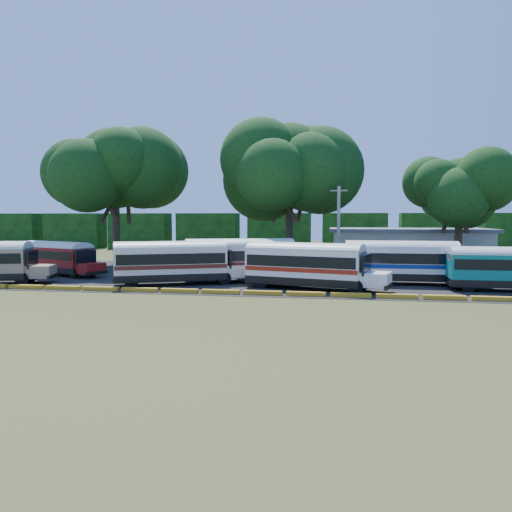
% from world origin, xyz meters
% --- Properties ---
extents(ground, '(160.00, 160.00, 0.00)m').
position_xyz_m(ground, '(0.00, 0.00, 0.00)').
color(ground, '#3C4B19').
rests_on(ground, ground).
extents(asphalt_strip, '(64.00, 24.00, 0.02)m').
position_xyz_m(asphalt_strip, '(1.00, 12.00, 0.01)').
color(asphalt_strip, black).
rests_on(asphalt_strip, ground).
extents(curb, '(53.70, 0.45, 0.30)m').
position_xyz_m(curb, '(-0.00, 1.00, 0.15)').
color(curb, gold).
rests_on(curb, ground).
extents(terminal_building, '(19.00, 9.00, 4.00)m').
position_xyz_m(terminal_building, '(18.00, 30.00, 2.03)').
color(terminal_building, beige).
rests_on(terminal_building, ground).
extents(treeline_backdrop, '(130.00, 4.00, 6.00)m').
position_xyz_m(treeline_backdrop, '(0.00, 48.00, 3.00)').
color(treeline_backdrop, black).
rests_on(treeline_backdrop, ground).
extents(bus_red, '(9.70, 5.89, 3.14)m').
position_xyz_m(bus_red, '(-16.08, 9.62, 1.80)').
color(bus_red, black).
rests_on(bus_red, ground).
extents(bus_cream_west, '(10.78, 6.73, 3.50)m').
position_xyz_m(bus_cream_west, '(-3.30, 4.98, 1.98)').
color(bus_cream_west, black).
rests_on(bus_cream_west, ground).
extents(bus_cream_east, '(11.23, 6.30, 3.61)m').
position_xyz_m(bus_cream_east, '(1.70, 7.87, 2.04)').
color(bus_cream_east, black).
rests_on(bus_cream_east, ground).
extents(bus_white_red, '(10.95, 5.23, 3.50)m').
position_xyz_m(bus_white_red, '(7.38, 4.31, 1.98)').
color(bus_white_red, black).
rests_on(bus_white_red, ground).
extents(bus_white_blue, '(10.67, 2.72, 3.50)m').
position_xyz_m(bus_white_blue, '(14.76, 8.34, 1.98)').
color(bus_white_blue, black).
rests_on(bus_white_blue, ground).
extents(bus_teal, '(9.96, 2.70, 3.26)m').
position_xyz_m(bus_teal, '(21.96, 5.64, 1.87)').
color(bus_teal, black).
rests_on(bus_teal, ground).
extents(tree_west, '(11.63, 11.63, 14.83)m').
position_xyz_m(tree_west, '(-14.09, 17.72, 10.53)').
color(tree_west, '#322419').
rests_on(tree_west, ground).
extents(tree_center, '(11.98, 11.98, 15.22)m').
position_xyz_m(tree_center, '(4.39, 20.10, 10.79)').
color(tree_center, '#322419').
rests_on(tree_center, ground).
extents(tree_east, '(8.38, 8.38, 11.54)m').
position_xyz_m(tree_east, '(22.06, 22.53, 8.40)').
color(tree_east, '#322419').
rests_on(tree_east, ground).
extents(utility_pole, '(1.60, 0.30, 8.28)m').
position_xyz_m(utility_pole, '(9.58, 14.88, 4.25)').
color(utility_pole, gray).
rests_on(utility_pole, ground).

